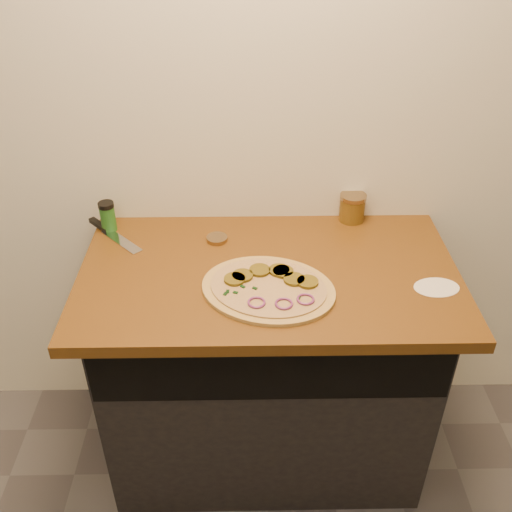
{
  "coord_description": "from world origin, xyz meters",
  "views": [
    {
      "loc": [
        -0.06,
        -0.05,
        1.95
      ],
      "look_at": [
        -0.04,
        1.42,
        0.95
      ],
      "focal_mm": 40.0,
      "sensor_mm": 36.0,
      "label": 1
    }
  ],
  "objects_px": {
    "salsa_jar": "(352,207)",
    "spice_shaker": "(108,216)",
    "pizza": "(269,288)",
    "chefs_knife": "(110,232)"
  },
  "relations": [
    {
      "from": "chefs_knife",
      "to": "spice_shaker",
      "type": "bearing_deg",
      "value": 99.6
    },
    {
      "from": "chefs_knife",
      "to": "salsa_jar",
      "type": "distance_m",
      "value": 0.86
    },
    {
      "from": "salsa_jar",
      "to": "spice_shaker",
      "type": "height_order",
      "value": "spice_shaker"
    },
    {
      "from": "salsa_jar",
      "to": "pizza",
      "type": "bearing_deg",
      "value": -127.27
    },
    {
      "from": "pizza",
      "to": "chefs_knife",
      "type": "height_order",
      "value": "pizza"
    },
    {
      "from": "pizza",
      "to": "chefs_knife",
      "type": "xyz_separation_m",
      "value": [
        -0.54,
        0.33,
        -0.0
      ]
    },
    {
      "from": "pizza",
      "to": "spice_shaker",
      "type": "xyz_separation_m",
      "value": [
        -0.55,
        0.36,
        0.04
      ]
    },
    {
      "from": "salsa_jar",
      "to": "spice_shaker",
      "type": "distance_m",
      "value": 0.86
    },
    {
      "from": "spice_shaker",
      "to": "salsa_jar",
      "type": "bearing_deg",
      "value": 3.63
    },
    {
      "from": "salsa_jar",
      "to": "spice_shaker",
      "type": "bearing_deg",
      "value": -176.37
    }
  ]
}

